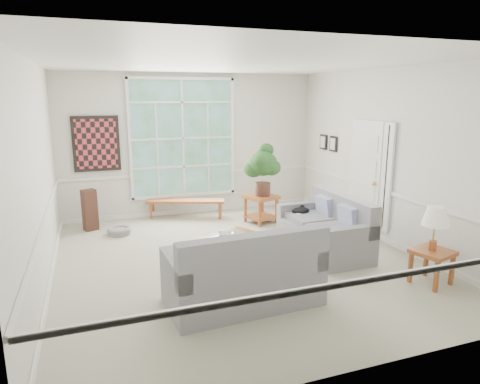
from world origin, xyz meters
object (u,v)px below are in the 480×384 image
(loveseat_right, at_px, (324,224))
(side_table, at_px, (431,267))
(loveseat_front, at_px, (243,264))
(coffee_table, at_px, (228,249))
(end_table, at_px, (261,209))

(loveseat_right, xyz_separation_m, side_table, (0.76, -1.60, -0.23))
(loveseat_right, bearing_deg, loveseat_front, -147.24)
(loveseat_right, distance_m, coffee_table, 1.64)
(side_table, bearing_deg, end_table, 107.41)
(coffee_table, bearing_deg, side_table, -61.08)
(loveseat_front, distance_m, coffee_table, 1.44)
(loveseat_right, distance_m, end_table, 1.93)
(loveseat_front, bearing_deg, end_table, 61.05)
(loveseat_right, height_order, coffee_table, loveseat_right)
(loveseat_right, relative_size, loveseat_front, 0.93)
(loveseat_front, distance_m, side_table, 2.66)
(loveseat_front, relative_size, side_table, 3.83)
(loveseat_right, xyz_separation_m, coffee_table, (-1.61, 0.15, -0.27))
(loveseat_front, xyz_separation_m, coffee_table, (0.25, 1.39, -0.31))
(coffee_table, bearing_deg, loveseat_right, -30.07)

